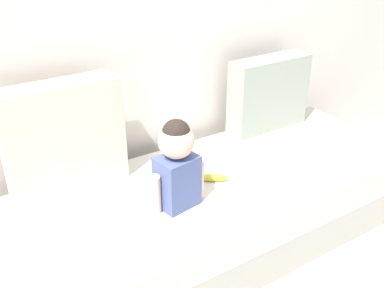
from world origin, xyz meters
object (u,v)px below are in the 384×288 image
at_px(toddler, 177,163).
at_px(banana, 212,177).
at_px(couch, 213,210).
at_px(throw_pillow_left, 64,138).
at_px(throw_pillow_right, 268,94).

relative_size(toddler, banana, 2.63).
distance_m(couch, toddler, 0.52).
bearing_deg(toddler, throw_pillow_left, 131.08).
bearing_deg(toddler, couch, 17.51).
distance_m(throw_pillow_left, throw_pillow_right, 1.32).
bearing_deg(banana, throw_pillow_right, 27.57).
distance_m(couch, banana, 0.22).
height_order(throw_pillow_right, banana, throw_pillow_right).
distance_m(toddler, banana, 0.34).
height_order(couch, throw_pillow_right, throw_pillow_right).
relative_size(throw_pillow_left, toddler, 1.30).
xyz_separation_m(throw_pillow_right, toddler, (-0.94, -0.44, -0.00)).
relative_size(couch, throw_pillow_right, 4.41).
height_order(throw_pillow_left, toddler, throw_pillow_left).
relative_size(couch, toddler, 5.36).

